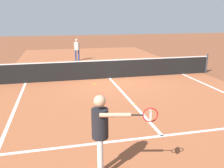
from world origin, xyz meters
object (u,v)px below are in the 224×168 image
object	(u,v)px
tennis_ball_mid_court	(134,104)
tennis_ball_near_net	(95,84)
player_near	(102,127)
player_far	(77,47)
net	(110,69)

from	to	relation	value
tennis_ball_mid_court	tennis_ball_near_net	xyz separation A→B (m)	(-0.95, 2.97, 0.00)
player_near	tennis_ball_mid_court	xyz separation A→B (m)	(1.86, 3.61, -1.01)
player_far	tennis_ball_mid_court	distance (m)	9.71
net	player_far	world-z (taller)	player_far
player_far	tennis_ball_mid_court	world-z (taller)	player_far
net	player_far	size ratio (longest dim) A/B	7.17
player_near	tennis_ball_near_net	xyz separation A→B (m)	(0.91, 6.58, -1.01)
net	tennis_ball_near_net	xyz separation A→B (m)	(-0.96, -1.07, -0.46)
player_far	tennis_ball_near_net	xyz separation A→B (m)	(0.17, -6.63, -0.91)
player_far	tennis_ball_mid_court	size ratio (longest dim) A/B	23.63
net	player_near	world-z (taller)	player_near
net	tennis_ball_mid_court	size ratio (longest dim) A/B	169.35
net	tennis_ball_mid_court	distance (m)	4.06
net	player_near	bearing A→B (deg)	-103.72
player_near	tennis_ball_near_net	bearing A→B (deg)	82.12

